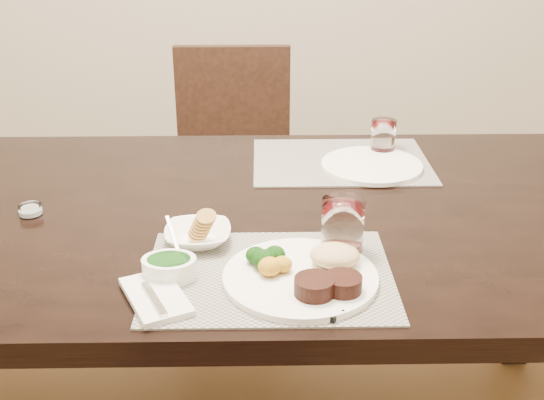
{
  "coord_description": "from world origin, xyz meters",
  "views": [
    {
      "loc": [
        0.1,
        -1.4,
        1.41
      ],
      "look_at": [
        0.12,
        -0.11,
        0.82
      ],
      "focal_mm": 45.0,
      "sensor_mm": 36.0,
      "label": 1
    }
  ],
  "objects_px": {
    "dinner_plate": "(308,273)",
    "cracker_bowl": "(198,235)",
    "far_plate": "(372,165)",
    "steak_knife": "(340,298)",
    "chair_far": "(233,160)",
    "wine_glass_near": "(342,230)"
  },
  "relations": [
    {
      "from": "dinner_plate",
      "to": "cracker_bowl",
      "type": "height_order",
      "value": "cracker_bowl"
    },
    {
      "from": "cracker_bowl",
      "to": "far_plate",
      "type": "height_order",
      "value": "cracker_bowl"
    },
    {
      "from": "far_plate",
      "to": "dinner_plate",
      "type": "bearing_deg",
      "value": -109.96
    },
    {
      "from": "dinner_plate",
      "to": "steak_knife",
      "type": "height_order",
      "value": "dinner_plate"
    },
    {
      "from": "chair_far",
      "to": "dinner_plate",
      "type": "xyz_separation_m",
      "value": [
        0.18,
        -1.26,
        0.27
      ]
    },
    {
      "from": "chair_far",
      "to": "wine_glass_near",
      "type": "height_order",
      "value": "chair_far"
    },
    {
      "from": "cracker_bowl",
      "to": "far_plate",
      "type": "relative_size",
      "value": 0.53
    },
    {
      "from": "dinner_plate",
      "to": "steak_knife",
      "type": "xyz_separation_m",
      "value": [
        0.05,
        -0.07,
        -0.01
      ]
    },
    {
      "from": "dinner_plate",
      "to": "steak_knife",
      "type": "relative_size",
      "value": 1.34
    },
    {
      "from": "chair_far",
      "to": "cracker_bowl",
      "type": "bearing_deg",
      "value": -91.46
    },
    {
      "from": "chair_far",
      "to": "dinner_plate",
      "type": "distance_m",
      "value": 1.3
    },
    {
      "from": "steak_knife",
      "to": "wine_glass_near",
      "type": "distance_m",
      "value": 0.18
    },
    {
      "from": "wine_glass_near",
      "to": "far_plate",
      "type": "height_order",
      "value": "wine_glass_near"
    },
    {
      "from": "far_plate",
      "to": "steak_knife",
      "type": "bearing_deg",
      "value": -103.58
    },
    {
      "from": "dinner_plate",
      "to": "steak_knife",
      "type": "bearing_deg",
      "value": -48.73
    },
    {
      "from": "cracker_bowl",
      "to": "wine_glass_near",
      "type": "xyz_separation_m",
      "value": [
        0.29,
        -0.05,
        0.03
      ]
    },
    {
      "from": "steak_knife",
      "to": "far_plate",
      "type": "height_order",
      "value": "same"
    },
    {
      "from": "chair_far",
      "to": "far_plate",
      "type": "relative_size",
      "value": 3.46
    },
    {
      "from": "steak_knife",
      "to": "dinner_plate",
      "type": "bearing_deg",
      "value": 160.15
    },
    {
      "from": "steak_knife",
      "to": "cracker_bowl",
      "type": "xyz_separation_m",
      "value": [
        -0.26,
        0.22,
        0.01
      ]
    },
    {
      "from": "steak_knife",
      "to": "far_plate",
      "type": "xyz_separation_m",
      "value": [
        0.15,
        0.62,
        0.0
      ]
    },
    {
      "from": "far_plate",
      "to": "chair_far",
      "type": "bearing_deg",
      "value": 118.9
    }
  ]
}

